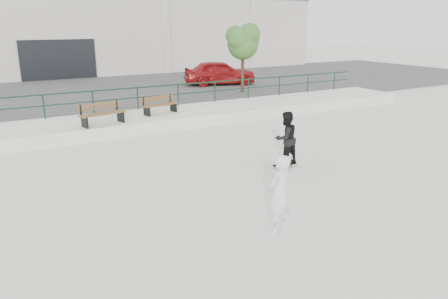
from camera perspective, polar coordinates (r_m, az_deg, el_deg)
ground at (r=10.72m, az=3.42°, el=-7.63°), size 120.00×120.00×0.00m
ledge at (r=18.91m, az=-12.64°, el=3.43°), size 30.00×3.00×0.50m
parking_strip at (r=27.01m, az=-18.24°, el=6.80°), size 60.00×14.00×0.50m
railing at (r=19.95m, az=-13.98°, el=6.91°), size 28.00×0.06×1.03m
commercial_building at (r=40.50m, az=-23.25°, el=15.40°), size 44.20×16.33×8.00m
bench_left at (r=17.61m, az=-15.65°, el=4.50°), size 1.89×0.89×0.84m
bench_right at (r=19.25m, az=-8.42°, el=5.78°), size 1.73×0.82×0.77m
tree at (r=24.83m, az=2.52°, el=14.02°), size 2.14×1.90×3.80m
red_car at (r=28.06m, az=-0.57°, el=10.03°), size 4.82×3.05×1.53m
skateboard at (r=13.72m, az=7.92°, el=-1.98°), size 0.79×0.25×0.09m
standing_skater at (r=13.48m, az=8.06°, el=1.47°), size 0.87×0.71×1.66m
seated_skater at (r=9.23m, az=7.25°, el=-5.92°), size 0.72×0.56×1.75m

